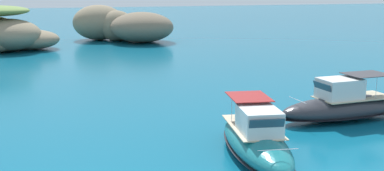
# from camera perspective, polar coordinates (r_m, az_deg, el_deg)

# --- Properties ---
(islet_small) EXTENTS (18.16, 18.04, 6.08)m
(islet_small) POSITION_cam_1_polar(r_m,az_deg,el_deg) (83.43, -8.26, 7.03)
(islet_small) COLOR #756651
(islet_small) RESTS_ON ground
(motorboat_teal) EXTENTS (4.48, 10.05, 3.04)m
(motorboat_teal) POSITION_cam_1_polar(r_m,az_deg,el_deg) (26.67, 7.66, -6.45)
(motorboat_teal) COLOR #19727A
(motorboat_teal) RESTS_ON ground
(motorboat_charcoal) EXTENTS (10.25, 3.40, 3.18)m
(motorboat_charcoal) POSITION_cam_1_polar(r_m,az_deg,el_deg) (35.28, 17.67, -2.31)
(motorboat_charcoal) COLOR #2D2D33
(motorboat_charcoal) RESTS_ON ground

